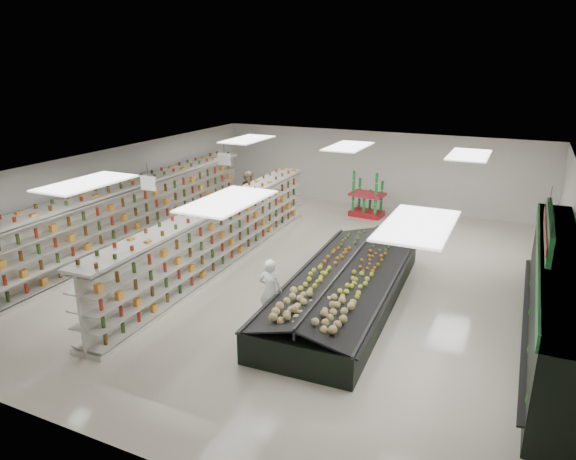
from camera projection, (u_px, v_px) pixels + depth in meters
The scene contains 16 objects.
floor at pixel (302, 272), 15.31m from camera, with size 16.00×16.00×0.00m, color beige.
ceiling at pixel (303, 166), 14.31m from camera, with size 14.00×16.00×0.02m, color white.
wall_back at pixel (377, 170), 21.70m from camera, with size 14.00×0.02×3.20m, color silver.
wall_front at pixel (97, 360), 7.92m from camera, with size 14.00×0.02×3.20m, color silver.
wall_left at pixel (115, 195), 17.60m from camera, with size 0.02×16.00×3.20m, color silver.
wall_right at pixel (576, 258), 12.01m from camera, with size 0.02×16.00×3.20m, color silver.
produce_wall_case at pixel (553, 293), 11.02m from camera, with size 0.93×8.00×2.20m.
aisle_sign_near at pixel (148, 183), 14.24m from camera, with size 0.52×0.06×0.75m.
aisle_sign_far at pixel (224, 159), 17.69m from camera, with size 0.52×0.06×0.75m.
hortifruti_banner at pixel (549, 229), 10.69m from camera, with size 0.12×3.20×0.95m.
gondola_left at pixel (135, 216), 17.36m from camera, with size 1.11×12.44×2.15m.
gondola_center at pixel (220, 238), 15.51m from camera, with size 1.20×11.34×1.96m.
produce_island at pixel (345, 286), 13.17m from camera, with size 2.89×7.27×1.07m.
soda_endcap at pixel (367, 196), 20.55m from camera, with size 1.41×1.04×1.70m.
shopper_main at pixel (270, 291), 12.14m from camera, with size 0.59×0.38×1.61m, color white.
shopper_background at pixel (250, 194), 20.52m from camera, with size 0.90×0.55×1.84m, color tan.
Camera 1 is at (5.58, -13.01, 5.99)m, focal length 32.00 mm.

